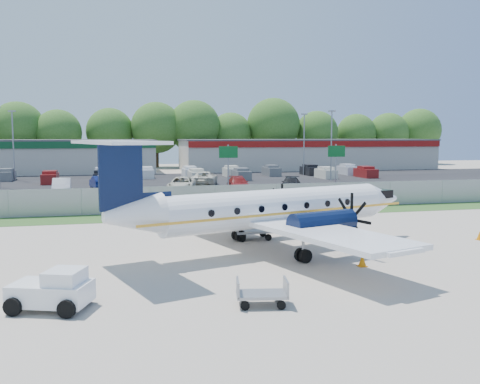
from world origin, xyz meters
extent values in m
plane|color=#B9AD9D|center=(0.00, 0.00, 0.00)|extent=(170.00, 170.00, 0.00)
cube|color=#2D561E|center=(0.00, 12.00, 0.01)|extent=(170.00, 4.00, 0.02)
cube|color=black|center=(0.00, 19.00, 0.01)|extent=(170.00, 8.00, 0.02)
cube|color=black|center=(0.00, 40.00, 0.01)|extent=(170.00, 32.00, 0.02)
cube|color=gray|center=(0.00, 14.00, 1.00)|extent=(120.00, 0.02, 1.90)
cube|color=gray|center=(0.00, 14.00, 1.98)|extent=(120.00, 0.06, 0.06)
cube|color=gray|center=(0.00, 14.00, 0.05)|extent=(120.00, 0.06, 0.06)
cube|color=beige|center=(-24.00, 62.00, 2.50)|extent=(46.00, 12.00, 5.00)
cube|color=#474749|center=(-24.00, 62.00, 5.12)|extent=(46.40, 12.40, 0.24)
cube|color=beige|center=(26.00, 62.00, 2.50)|extent=(44.00, 12.00, 5.00)
cube|color=#474749|center=(26.00, 62.00, 5.12)|extent=(44.40, 12.40, 0.24)
cube|color=maroon|center=(26.00, 55.90, 4.50)|extent=(44.00, 0.20, 1.00)
cylinder|color=gray|center=(-8.00, 23.00, 2.50)|extent=(0.14, 0.14, 5.00)
cube|color=#0C5923|center=(-8.00, 22.85, 4.30)|extent=(1.80, 0.08, 1.10)
cylinder|color=gray|center=(3.00, 23.00, 2.50)|extent=(0.14, 0.14, 5.00)
cube|color=#0C5923|center=(3.00, 22.85, 4.30)|extent=(1.80, 0.08, 1.10)
cylinder|color=gray|center=(14.00, 23.00, 2.50)|extent=(0.14, 0.14, 5.00)
cube|color=#0C5923|center=(14.00, 22.85, 4.30)|extent=(1.80, 0.08, 1.10)
cylinder|color=gray|center=(20.00, 38.00, 4.50)|extent=(0.18, 0.18, 9.00)
cube|color=gray|center=(20.00, 38.00, 9.00)|extent=(0.90, 0.35, 0.18)
cylinder|color=gray|center=(-20.00, 48.00, 4.50)|extent=(0.18, 0.18, 9.00)
cube|color=gray|center=(-20.00, 48.00, 9.00)|extent=(0.90, 0.35, 0.18)
cylinder|color=gray|center=(20.00, 48.00, 4.50)|extent=(0.18, 0.18, 9.00)
cube|color=gray|center=(20.00, 48.00, 9.00)|extent=(0.90, 0.35, 0.18)
cylinder|color=white|center=(0.26, -0.71, 2.17)|extent=(12.60, 5.51, 1.91)
cone|color=white|center=(7.35, 1.46, 2.17)|extent=(2.68, 2.48, 1.91)
cone|color=white|center=(-7.01, -2.93, 2.37)|extent=(3.06, 2.60, 1.91)
cube|color=black|center=(7.15, 1.40, 2.52)|extent=(1.25, 1.52, 0.45)
cube|color=white|center=(-0.22, -0.86, 1.61)|extent=(8.27, 17.90, 0.22)
cylinder|color=black|center=(1.70, -3.33, 1.76)|extent=(3.60, 2.06, 1.11)
cylinder|color=black|center=(-0.01, 2.26, 1.76)|extent=(3.60, 2.06, 1.11)
cube|color=black|center=(-7.49, -3.08, 4.08)|extent=(1.88, 0.73, 2.92)
cube|color=white|center=(-7.59, -3.11, 5.54)|extent=(4.14, 6.68, 0.14)
cylinder|color=gray|center=(5.27, 0.82, 0.65)|extent=(0.12, 0.12, 1.31)
cylinder|color=black|center=(5.27, 0.82, 0.28)|extent=(0.59, 0.34, 0.56)
cylinder|color=black|center=(0.64, -3.65, 0.32)|extent=(0.73, 0.57, 0.64)
cylinder|color=black|center=(-1.07, 1.94, 0.32)|extent=(0.73, 0.57, 0.64)
cube|color=white|center=(-9.97, -7.95, 0.56)|extent=(2.92, 2.32, 0.71)
cube|color=white|center=(-9.49, -8.13, 1.12)|extent=(1.51, 1.63, 0.51)
cube|color=black|center=(-9.06, -8.29, 1.14)|extent=(0.57, 1.11, 0.41)
cylinder|color=black|center=(-11.10, -8.37, 0.31)|extent=(0.65, 0.42, 0.61)
cylinder|color=black|center=(-10.54, -6.89, 0.31)|extent=(0.65, 0.42, 0.61)
cylinder|color=black|center=(-9.39, -9.02, 0.31)|extent=(0.65, 0.42, 0.61)
cylinder|color=black|center=(-8.83, -7.53, 0.31)|extent=(0.65, 0.42, 0.61)
cube|color=gray|center=(-0.18, 2.22, 0.48)|extent=(2.13, 1.29, 0.13)
cube|color=gray|center=(-1.19, 2.23, 0.80)|extent=(0.10, 1.27, 0.64)
cube|color=gray|center=(0.83, 2.21, 0.80)|extent=(0.10, 1.27, 0.64)
cylinder|color=black|center=(-0.93, 1.64, 0.19)|extent=(0.38, 0.13, 0.38)
cylinder|color=black|center=(-0.92, 2.81, 0.19)|extent=(0.38, 0.13, 0.38)
cylinder|color=black|center=(0.56, 1.63, 0.19)|extent=(0.38, 0.13, 0.38)
cylinder|color=black|center=(0.57, 2.79, 0.19)|extent=(0.38, 0.13, 0.38)
cube|color=gray|center=(-2.97, -9.28, 0.39)|extent=(1.91, 1.35, 0.10)
cube|color=gray|center=(-3.78, -9.12, 0.66)|extent=(0.26, 1.04, 0.52)
cube|color=gray|center=(-2.15, -9.43, 0.66)|extent=(0.26, 1.04, 0.52)
cylinder|color=black|center=(-3.66, -9.64, 0.16)|extent=(0.33, 0.16, 0.31)
cylinder|color=black|center=(-3.48, -8.69, 0.16)|extent=(0.33, 0.16, 0.31)
cylinder|color=black|center=(-2.45, -9.86, 0.16)|extent=(0.33, 0.16, 0.31)
cylinder|color=black|center=(-2.28, -8.92, 0.16)|extent=(0.33, 0.16, 0.31)
cone|color=orange|center=(12.19, -0.95, 0.27)|extent=(0.36, 0.36, 0.54)
cube|color=orange|center=(12.19, -0.95, 0.02)|extent=(0.38, 0.38, 0.03)
cone|color=orange|center=(2.94, -5.01, 0.28)|extent=(0.37, 0.37, 0.56)
cube|color=orange|center=(2.94, -5.01, 0.02)|extent=(0.39, 0.39, 0.03)
cone|color=orange|center=(-1.90, 5.41, 0.29)|extent=(0.38, 0.38, 0.57)
cube|color=orange|center=(-1.90, 5.41, 0.02)|extent=(0.40, 0.40, 0.03)
imported|color=maroon|center=(-14.27, 17.17, 0.00)|extent=(5.19, 3.36, 1.33)
imported|color=maroon|center=(11.54, 20.10, 0.00)|extent=(5.51, 3.54, 1.41)
imported|color=maroon|center=(22.28, 17.55, 0.00)|extent=(6.41, 4.62, 1.62)
imported|color=silver|center=(-12.61, 29.02, 0.00)|extent=(1.98, 5.03, 1.63)
imported|color=navy|center=(-7.40, 29.05, 0.00)|extent=(2.78, 5.17, 1.38)
imported|color=beige|center=(-0.67, 28.77, 0.00)|extent=(3.88, 6.10, 1.57)
imported|color=maroon|center=(5.42, 28.96, 0.00)|extent=(2.44, 5.14, 1.45)
imported|color=black|center=(11.09, 28.16, 0.00)|extent=(3.64, 5.11, 1.37)
imported|color=navy|center=(-9.11, 34.54, 0.00)|extent=(2.34, 4.53, 1.42)
imported|color=beige|center=(2.88, 35.40, 0.00)|extent=(4.23, 6.56, 1.68)
camera|label=1|loc=(-7.95, -26.45, 5.81)|focal=40.00mm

